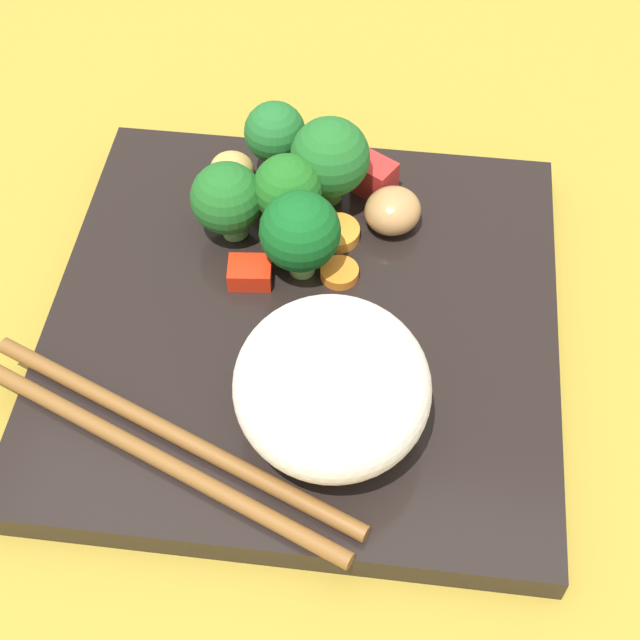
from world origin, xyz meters
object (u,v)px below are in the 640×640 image
at_px(broccoli_floret_4, 332,158).
at_px(chopstick_pair, 163,445).
at_px(carrot_slice_1, 328,168).
at_px(rice_mound, 332,386).
at_px(square_plate, 303,324).

xyz_separation_m(broccoli_floret_4, chopstick_pair, (0.05, 0.18, -0.03)).
bearing_deg(carrot_slice_1, rice_mound, 100.33).
relative_size(broccoli_floret_4, chopstick_pair, 0.29).
distance_m(square_plate, broccoli_floret_4, 0.10).
xyz_separation_m(carrot_slice_1, chopstick_pair, (0.05, 0.21, 0.00)).
distance_m(broccoli_floret_4, carrot_slice_1, 0.04).
xyz_separation_m(square_plate, chopstick_pair, (0.05, 0.10, 0.01)).
xyz_separation_m(square_plate, carrot_slice_1, (0.01, -0.11, 0.01)).
distance_m(rice_mound, carrot_slice_1, 0.19).
bearing_deg(broccoli_floret_4, carrot_slice_1, -76.25).
height_order(square_plate, rice_mound, rice_mound).
height_order(rice_mound, broccoli_floret_4, rice_mound).
bearing_deg(square_plate, broccoli_floret_4, -90.60).
height_order(square_plate, broccoli_floret_4, broccoli_floret_4).
xyz_separation_m(square_plate, broccoli_floret_4, (-0.00, -0.09, 0.05)).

